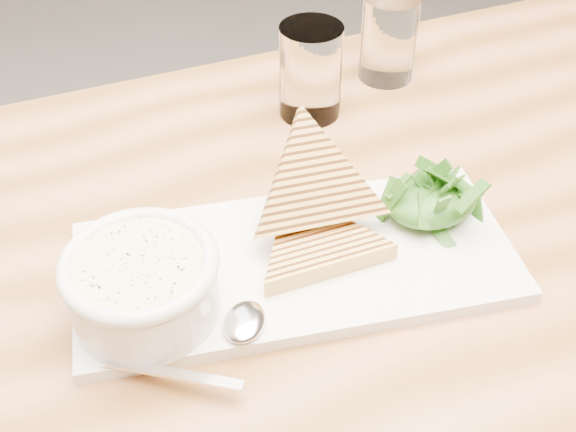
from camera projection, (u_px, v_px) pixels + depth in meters
name	position (u px, v px, depth m)	size (l,w,h in m)	color
table_top	(357.00, 235.00, 0.76)	(1.08, 0.72, 0.04)	#B07147
table_leg_br	(503.00, 210.00, 1.37)	(0.06, 0.06, 0.73)	#B07147
platter	(296.00, 262.00, 0.69)	(0.42, 0.19, 0.01)	white
soup_bowl	(144.00, 290.00, 0.62)	(0.13, 0.13, 0.05)	white
soup	(139.00, 265.00, 0.60)	(0.11, 0.11, 0.01)	beige
bowl_rim	(139.00, 263.00, 0.60)	(0.14, 0.14, 0.01)	white
sandwich_flat	(316.00, 244.00, 0.69)	(0.15, 0.15, 0.02)	#D8A352
sandwich_lean	(315.00, 186.00, 0.69)	(0.15, 0.15, 0.08)	#D8A352
salad_base	(431.00, 201.00, 0.72)	(0.09, 0.07, 0.04)	#164C16
arugula_pile	(432.00, 194.00, 0.71)	(0.11, 0.10, 0.05)	#3C701A
spoon_bowl	(245.00, 321.00, 0.62)	(0.04, 0.05, 0.01)	silver
spoon_handle	(171.00, 373.00, 0.58)	(0.12, 0.01, 0.00)	silver
glass_near	(310.00, 71.00, 0.86)	(0.08, 0.08, 0.11)	white
glass_far	(389.00, 38.00, 0.92)	(0.07, 0.07, 0.11)	white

